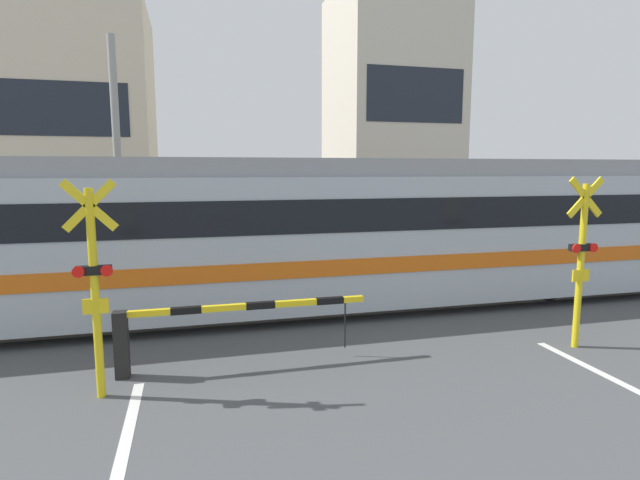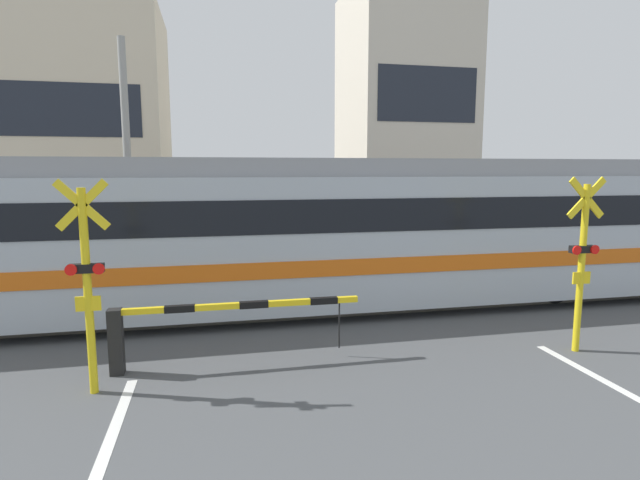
# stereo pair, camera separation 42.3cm
# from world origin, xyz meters

# --- Properties ---
(rail_track_near) EXTENTS (50.00, 0.10, 0.08)m
(rail_track_near) POSITION_xyz_m (0.00, 11.04, 0.04)
(rail_track_near) COLOR #5B564C
(rail_track_near) RESTS_ON ground_plane
(rail_track_far) EXTENTS (50.00, 0.10, 0.08)m
(rail_track_far) POSITION_xyz_m (0.00, 12.48, 0.04)
(rail_track_far) COLOR #5B564C
(rail_track_far) RESTS_ON ground_plane
(commuter_train) EXTENTS (21.97, 2.71, 3.25)m
(commuter_train) POSITION_xyz_m (-1.33, 11.76, 1.74)
(commuter_train) COLOR #ADB7C1
(commuter_train) RESTS_ON ground_plane
(crossing_barrier_near) EXTENTS (3.81, 0.20, 1.00)m
(crossing_barrier_near) POSITION_xyz_m (-2.57, 8.89, 0.73)
(crossing_barrier_near) COLOR black
(crossing_barrier_near) RESTS_ON ground_plane
(crossing_barrier_far) EXTENTS (3.81, 0.20, 1.00)m
(crossing_barrier_far) POSITION_xyz_m (2.57, 14.47, 0.73)
(crossing_barrier_far) COLOR black
(crossing_barrier_far) RESTS_ON ground_plane
(crossing_signal_left) EXTENTS (0.68, 0.15, 2.92)m
(crossing_signal_left) POSITION_xyz_m (-3.79, 8.29, 1.60)
(crossing_signal_left) COLOR yellow
(crossing_signal_left) RESTS_ON ground_plane
(crossing_signal_right) EXTENTS (0.68, 0.15, 2.92)m
(crossing_signal_right) POSITION_xyz_m (3.79, 8.29, 1.60)
(crossing_signal_right) COLOR yellow
(crossing_signal_right) RESTS_ON ground_plane
(pedestrian) EXTENTS (0.38, 0.23, 1.78)m
(pedestrian) POSITION_xyz_m (0.19, 18.09, 1.04)
(pedestrian) COLOR brown
(pedestrian) RESTS_ON ground_plane
(building_left_of_street) EXTENTS (7.44, 5.46, 9.27)m
(building_left_of_street) POSITION_xyz_m (-7.66, 23.31, 4.63)
(building_left_of_street) COLOR beige
(building_left_of_street) RESTS_ON ground_plane
(building_right_of_street) EXTENTS (5.03, 5.46, 10.96)m
(building_right_of_street) POSITION_xyz_m (6.46, 23.31, 5.48)
(building_right_of_street) COLOR beige
(building_right_of_street) RESTS_ON ground_plane
(utility_pole_streetside) EXTENTS (0.22, 0.22, 6.78)m
(utility_pole_streetside) POSITION_xyz_m (-4.54, 16.97, 3.39)
(utility_pole_streetside) COLOR gray
(utility_pole_streetside) RESTS_ON ground_plane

